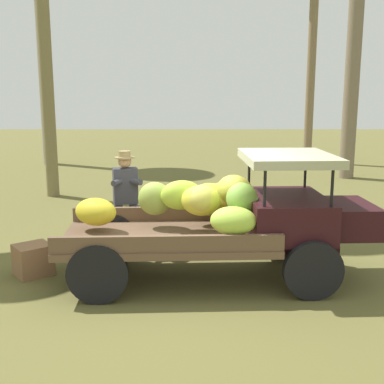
# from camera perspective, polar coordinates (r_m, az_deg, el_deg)

# --- Properties ---
(ground_plane) EXTENTS (60.00, 60.00, 0.00)m
(ground_plane) POSITION_cam_1_polar(r_m,az_deg,el_deg) (7.31, 0.54, -10.02)
(ground_plane) COLOR brown
(truck) EXTENTS (4.53, 1.93, 1.84)m
(truck) POSITION_cam_1_polar(r_m,az_deg,el_deg) (7.15, 4.72, -2.89)
(truck) COLOR black
(truck) RESTS_ON ground
(farmer) EXTENTS (0.54, 0.50, 1.73)m
(farmer) POSITION_cam_1_polar(r_m,az_deg,el_deg) (8.35, -7.75, -0.33)
(farmer) COLOR #525578
(farmer) RESTS_ON ground
(wooden_crate) EXTENTS (0.67, 0.67, 0.46)m
(wooden_crate) POSITION_cam_1_polar(r_m,az_deg,el_deg) (7.76, -18.00, -7.50)
(wooden_crate) COLOR #8C6242
(wooden_crate) RESTS_ON ground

